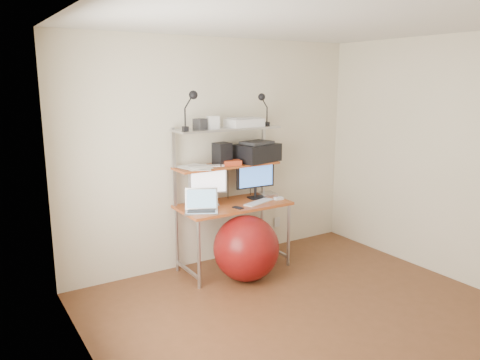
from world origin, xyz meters
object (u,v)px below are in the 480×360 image
(monitor_silver, at_px, (208,182))
(laptop, at_px, (201,207))
(monitor_black, at_px, (256,177))
(printer, at_px, (257,152))
(exercise_ball, at_px, (246,248))

(monitor_silver, height_order, laptop, monitor_silver)
(monitor_black, xyz_separation_m, printer, (0.04, 0.04, 0.28))
(monitor_silver, distance_m, printer, 0.69)
(monitor_silver, bearing_deg, printer, 14.25)
(laptop, bearing_deg, exercise_ball, -3.68)
(monitor_black, height_order, exercise_ball, monitor_black)
(printer, distance_m, exercise_ball, 1.10)
(monitor_black, distance_m, laptop, 0.81)
(monitor_silver, xyz_separation_m, monitor_black, (0.59, -0.03, -0.01))
(monitor_silver, bearing_deg, exercise_ball, -51.59)
(monitor_silver, height_order, exercise_ball, monitor_silver)
(monitor_black, height_order, laptop, monitor_black)
(monitor_black, xyz_separation_m, exercise_ball, (-0.39, -0.41, -0.63))
(printer, height_order, exercise_ball, printer)
(monitor_silver, distance_m, exercise_ball, 0.81)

